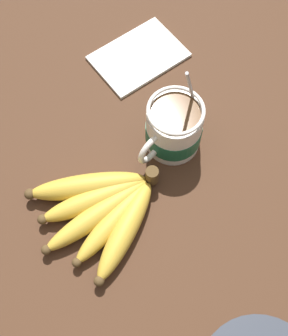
% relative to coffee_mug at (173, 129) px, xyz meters
% --- Properties ---
extents(table, '(1.39, 1.39, 0.03)m').
position_rel_coffee_mug_xyz_m(table, '(0.09, -0.03, -0.06)').
color(table, '#422819').
rests_on(table, ground).
extents(coffee_mug, '(0.14, 0.09, 0.17)m').
position_rel_coffee_mug_xyz_m(coffee_mug, '(0.00, 0.00, 0.00)').
color(coffee_mug, white).
rests_on(coffee_mug, table).
extents(banana_bunch, '(0.20, 0.20, 0.04)m').
position_rel_coffee_mug_xyz_m(banana_bunch, '(0.16, 0.00, -0.03)').
color(banana_bunch, '#4C381E').
rests_on(banana_bunch, table).
extents(napkin, '(0.17, 0.14, 0.01)m').
position_rel_coffee_mug_xyz_m(napkin, '(-0.09, -0.16, -0.04)').
color(napkin, white).
rests_on(napkin, table).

